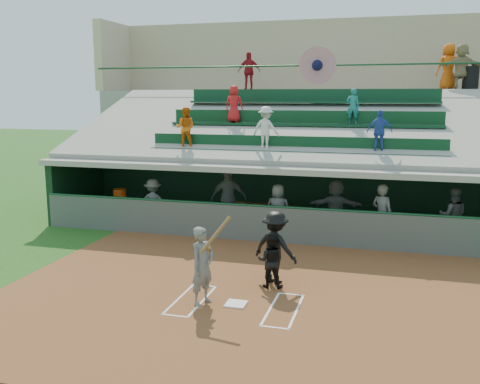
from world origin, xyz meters
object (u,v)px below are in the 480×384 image
(white_table, at_px, (123,211))
(water_cooler, at_px, (120,195))
(home_plate, at_px, (236,304))
(catcher, at_px, (270,261))
(trash_bin, at_px, (471,78))
(batter_at_plate, at_px, (203,265))

(white_table, relative_size, water_cooler, 1.74)
(white_table, xyz_separation_m, water_cooler, (-0.07, -0.05, 0.56))
(home_plate, distance_m, catcher, 1.46)
(white_table, relative_size, trash_bin, 0.85)
(home_plate, distance_m, batter_at_plate, 1.10)
(catcher, xyz_separation_m, water_cooler, (-6.53, 5.04, 0.30))
(home_plate, distance_m, trash_bin, 14.84)
(batter_at_plate, xyz_separation_m, water_cooler, (-5.37, 6.42, 0.07))
(batter_at_plate, relative_size, catcher, 1.55)
(batter_at_plate, distance_m, catcher, 1.82)
(home_plate, bearing_deg, batter_at_plate, -168.86)
(catcher, relative_size, white_table, 1.62)
(batter_at_plate, height_order, white_table, batter_at_plate)
(water_cooler, relative_size, trash_bin, 0.49)
(batter_at_plate, xyz_separation_m, white_table, (-5.30, 6.47, -0.49))
(batter_at_plate, height_order, trash_bin, trash_bin)
(home_plate, xyz_separation_m, batter_at_plate, (-0.69, -0.14, 0.84))
(batter_at_plate, bearing_deg, trash_bin, 62.66)
(white_table, bearing_deg, home_plate, -42.08)
(home_plate, xyz_separation_m, catcher, (0.47, 1.24, 0.61))
(water_cooler, xyz_separation_m, trash_bin, (11.98, 6.36, 4.11))
(batter_at_plate, bearing_deg, water_cooler, 129.90)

